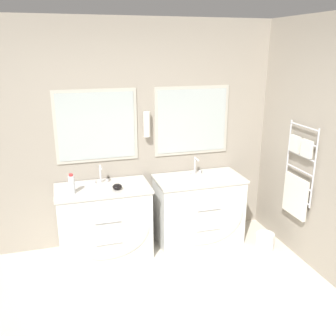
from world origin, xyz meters
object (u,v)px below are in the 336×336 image
at_px(vanity_right, 199,210).
at_px(toiletry_bottle, 72,184).
at_px(amenity_bowl, 117,187).
at_px(waste_bin, 265,241).
at_px(vanity_left, 105,222).

xyz_separation_m(vanity_right, toiletry_bottle, (-1.46, -0.06, 0.50)).
bearing_deg(amenity_bowl, toiletry_bottle, 177.63).
distance_m(amenity_bowl, waste_bin, 1.85).
bearing_deg(amenity_bowl, vanity_left, 152.46).
xyz_separation_m(vanity_left, toiletry_bottle, (-0.33, -0.06, 0.50)).
height_order(vanity_right, waste_bin, vanity_right).
bearing_deg(toiletry_bottle, amenity_bowl, -2.37).
xyz_separation_m(amenity_bowl, waste_bin, (1.66, -0.34, -0.74)).
relative_size(vanity_left, toiletry_bottle, 4.77).
bearing_deg(waste_bin, vanity_left, 166.98).
distance_m(vanity_right, waste_bin, 0.85).
bearing_deg(amenity_bowl, vanity_right, 4.41).
bearing_deg(toiletry_bottle, vanity_left, 9.83).
height_order(vanity_right, toiletry_bottle, toiletry_bottle).
bearing_deg(vanity_right, waste_bin, -31.83).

